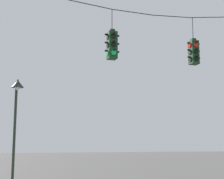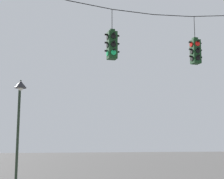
{
  "view_description": "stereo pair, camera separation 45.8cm",
  "coord_description": "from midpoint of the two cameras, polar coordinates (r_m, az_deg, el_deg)",
  "views": [
    {
      "loc": [
        -5.19,
        -12.15,
        2.37
      ],
      "look_at": [
        -0.89,
        -0.34,
        4.42
      ],
      "focal_mm": 55.0,
      "sensor_mm": 36.0,
      "label": 1
    },
    {
      "loc": [
        -4.75,
        -12.3,
        2.37
      ],
      "look_at": [
        -0.89,
        -0.34,
        4.42
      ],
      "focal_mm": 55.0,
      "sensor_mm": 36.0,
      "label": 2
    }
  ],
  "objects": [
    {
      "name": "span_wire",
      "position": [
        13.98,
        2.55,
        13.66
      ],
      "size": [
        12.08,
        0.03,
        0.77
      ],
      "color": "black"
    },
    {
      "name": "traffic_light_near_right_pole",
      "position": [
        13.12,
        -1.01,
        7.42
      ],
      "size": [
        0.58,
        0.58,
        1.98
      ],
      "color": "#143819"
    },
    {
      "name": "traffic_light_near_left_pole",
      "position": [
        14.67,
        12.54,
        6.09
      ],
      "size": [
        0.58,
        0.58,
        2.03
      ],
      "color": "#143819"
    },
    {
      "name": "street_lamp",
      "position": [
        15.94,
        -16.43,
        -2.66
      ],
      "size": [
        0.55,
        0.93,
        5.28
      ],
      "color": "#233323",
      "rests_on": "ground_plane"
    }
  ]
}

